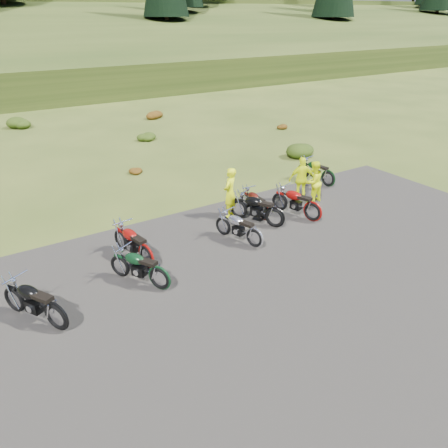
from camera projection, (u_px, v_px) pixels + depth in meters
ground at (254, 251)px, 14.26m from camera, size 300.00×300.00×0.00m
gravel_pad at (294, 280)px, 12.75m from camera, size 20.00×12.00×0.04m
hill_slope at (7, 77)px, 52.09m from camera, size 300.00×45.97×9.37m
shrub_3 at (20, 121)px, 29.03m from camera, size 1.56×1.56×0.92m
shrub_4 at (134, 169)px, 20.93m from camera, size 0.77×0.77×0.45m
shrub_5 at (146, 136)px, 26.31m from camera, size 1.03×1.03×0.61m
shrub_6 at (153, 113)px, 31.69m from camera, size 1.30×1.30×0.77m
shrub_7 at (301, 148)px, 23.45m from camera, size 1.56×1.56×0.92m
shrub_8 at (280, 125)px, 28.97m from camera, size 0.77×0.77×0.45m
motorcycle_0 at (60, 330)px, 10.73m from camera, size 1.75×2.33×1.18m
motorcycle_1 at (148, 268)px, 13.34m from camera, size 1.12×2.29×1.15m
motorcycle_2 at (161, 290)px, 12.28m from camera, size 1.65×2.17×1.10m
motorcycle_3 at (254, 248)px, 14.46m from camera, size 1.24×2.14×1.07m
motorcycle_4 at (264, 220)px, 16.37m from camera, size 0.70×1.91×0.99m
motorcycle_5 at (274, 228)px, 15.81m from camera, size 1.64×2.33×1.17m
motorcycle_6 at (312, 222)px, 16.27m from camera, size 1.31×2.32×1.15m
motorcycle_7 at (327, 187)px, 19.48m from camera, size 1.00×2.19×1.11m
person_middle at (230, 193)px, 16.24m from camera, size 0.83×0.77×1.91m
person_right_a at (313, 183)px, 17.54m from camera, size 0.88×0.72×1.72m
person_right_b at (302, 180)px, 17.70m from camera, size 1.16×0.83×1.82m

